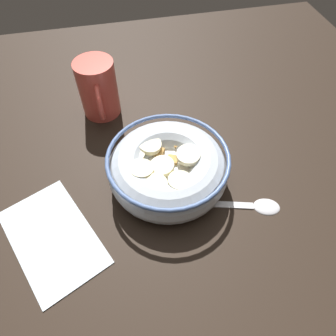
{
  "coord_description": "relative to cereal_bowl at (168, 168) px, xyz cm",
  "views": [
    {
      "loc": [
        26.3,
        -5.91,
        37.81
      ],
      "look_at": [
        0.0,
        0.0,
        3.0
      ],
      "focal_mm": 32.72,
      "sensor_mm": 36.0,
      "label": 1
    }
  ],
  "objects": [
    {
      "name": "cereal_bowl",
      "position": [
        0.0,
        0.0,
        0.0
      ],
      "size": [
        17.37,
        17.37,
        5.79
      ],
      "color": "#B2BCC6",
      "rests_on": "ground_plane"
    },
    {
      "name": "ground_plane",
      "position": [
        -0.02,
        0.05,
        -4.09
      ],
      "size": [
        99.41,
        99.41,
        2.0
      ],
      "primitive_type": "cube",
      "color": "black"
    },
    {
      "name": "coffee_mug",
      "position": [
        -17.61,
        -8.14,
        1.9
      ],
      "size": [
        9.73,
        6.54,
        9.96
      ],
      "color": "#D84C3F",
      "rests_on": "ground_plane"
    },
    {
      "name": "spoon",
      "position": [
        6.95,
        10.27,
        -2.76
      ],
      "size": [
        6.03,
        15.24,
        0.8
      ],
      "color": "silver",
      "rests_on": "ground_plane"
    },
    {
      "name": "folded_napkin",
      "position": [
        5.75,
        -16.99,
        -2.94
      ],
      "size": [
        18.44,
        15.32,
        0.3
      ],
      "primitive_type": "cube",
      "rotation": [
        0.0,
        0.0,
        0.43
      ],
      "color": "silver",
      "rests_on": "ground_plane"
    }
  ]
}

